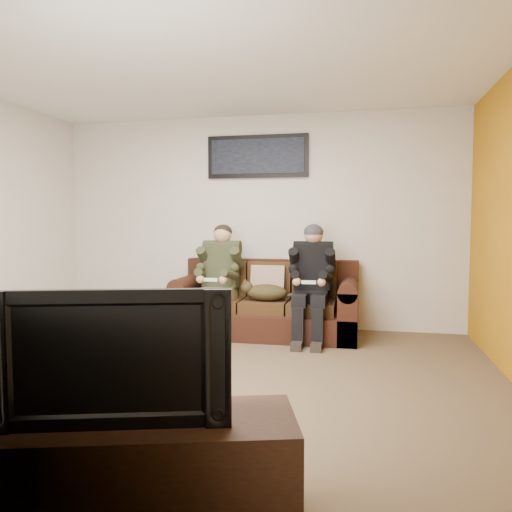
% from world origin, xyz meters
% --- Properties ---
extents(floor, '(5.00, 5.00, 0.00)m').
position_xyz_m(floor, '(0.00, 0.00, 0.00)').
color(floor, brown).
rests_on(floor, ground).
extents(ceiling, '(5.00, 5.00, 0.00)m').
position_xyz_m(ceiling, '(0.00, 0.00, 2.60)').
color(ceiling, silver).
rests_on(ceiling, ground).
extents(wall_back, '(5.00, 0.00, 5.00)m').
position_xyz_m(wall_back, '(0.00, 2.25, 1.30)').
color(wall_back, beige).
rests_on(wall_back, ground).
extents(sofa, '(2.07, 0.89, 0.85)m').
position_xyz_m(sofa, '(0.21, 1.82, 0.32)').
color(sofa, black).
rests_on(sofa, ground).
extents(throw_pillow, '(0.40, 0.19, 0.39)m').
position_xyz_m(throw_pillow, '(0.21, 1.86, 0.60)').
color(throw_pillow, tan).
rests_on(throw_pillow, sofa).
extents(throw_blanket, '(0.42, 0.21, 0.08)m').
position_xyz_m(throw_blanket, '(-0.41, 2.08, 0.85)').
color(throw_blanket, gray).
rests_on(throw_blanket, sofa).
extents(person_left, '(0.51, 0.87, 1.27)m').
position_xyz_m(person_left, '(-0.32, 1.65, 0.71)').
color(person_left, '#8B8057').
rests_on(person_left, sofa).
extents(person_right, '(0.51, 0.86, 1.28)m').
position_xyz_m(person_right, '(0.75, 1.65, 0.71)').
color(person_right, black).
rests_on(person_right, sofa).
extents(cat, '(0.66, 0.26, 0.24)m').
position_xyz_m(cat, '(0.22, 1.63, 0.51)').
color(cat, '#4C3E1D').
rests_on(cat, sofa).
extents(framed_poster, '(1.25, 0.05, 0.52)m').
position_xyz_m(framed_poster, '(0.01, 2.22, 2.10)').
color(framed_poster, black).
rests_on(framed_poster, wall_back).
extents(tv_stand, '(1.60, 0.90, 0.48)m').
position_xyz_m(tv_stand, '(0.28, -1.95, 0.24)').
color(tv_stand, '#311C10').
rests_on(tv_stand, ground).
extents(television, '(0.97, 0.40, 0.56)m').
position_xyz_m(television, '(0.28, -1.95, 0.76)').
color(television, black).
rests_on(television, tv_stand).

